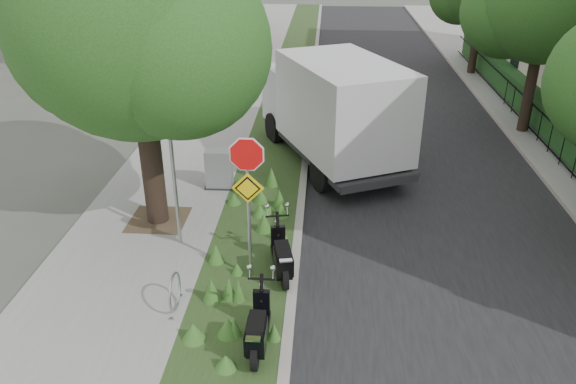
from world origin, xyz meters
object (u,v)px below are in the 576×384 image
Objects in this scene: sign_assembly at (248,180)px; scooter_far at (258,333)px; box_truck at (334,106)px; utility_cabinet at (219,169)px; scooter_near at (282,260)px.

sign_assembly reaches higher than scooter_far.
box_truck is 6.13× the size of utility_cabinet.
scooter_far is at bearing -79.65° from sign_assembly.
sign_assembly reaches higher than box_truck.
scooter_near is at bearing -99.41° from box_truck.
utility_cabinet is at bearing 116.08° from scooter_near.
sign_assembly is 1.90× the size of scooter_near.
scooter_far is at bearing -98.57° from box_truck.
scooter_near reaches higher than scooter_far.
sign_assembly is at bearing 100.35° from scooter_far.
scooter_near is 1.57× the size of utility_cabinet.
scooter_near is 1.02× the size of scooter_far.
box_truck reaches higher than scooter_far.
scooter_near is 0.26× the size of box_truck.
sign_assembly is 2.99× the size of utility_cabinet.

